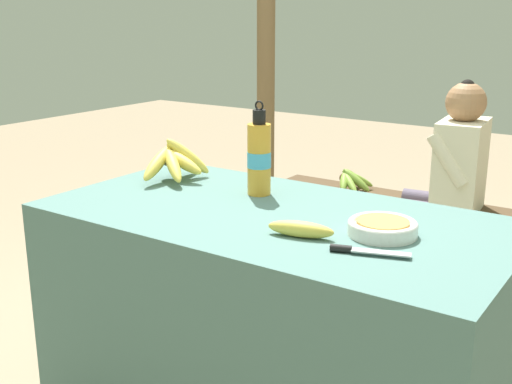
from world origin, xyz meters
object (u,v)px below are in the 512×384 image
object	(u,v)px
banana_bunch_ripe	(175,160)
wooden_bench	(428,217)
banana_bunch_green	(351,180)
knife	(358,250)
support_post_near	(266,44)
water_bottle	(259,157)
seated_vendor	(449,173)
loose_banana_front	(301,229)
serving_bowl	(382,227)

from	to	relation	value
banana_bunch_ripe	wooden_bench	bearing A→B (deg)	68.05
banana_bunch_green	knife	bearing A→B (deg)	-63.72
support_post_near	banana_bunch_ripe	bearing A→B (deg)	-68.17
water_bottle	knife	bearing A→B (deg)	-31.58
support_post_near	knife	bearing A→B (deg)	-50.84
water_bottle	seated_vendor	xyz separation A→B (m)	(0.26, 1.24, -0.27)
loose_banana_front	banana_bunch_green	distance (m)	1.71
loose_banana_front	wooden_bench	distance (m)	1.63
banana_bunch_ripe	support_post_near	xyz separation A→B (m)	(-0.61, 1.53, 0.34)
seated_vendor	banana_bunch_green	xyz separation A→B (m)	(-0.53, 0.04, -0.12)
banana_bunch_ripe	seated_vendor	world-z (taller)	seated_vendor
support_post_near	seated_vendor	bearing A→B (deg)	-12.59
wooden_bench	seated_vendor	size ratio (longest dim) A/B	1.61
serving_bowl	banana_bunch_green	bearing A→B (deg)	118.66
banana_bunch_ripe	wooden_bench	distance (m)	1.47
serving_bowl	support_post_near	xyz separation A→B (m)	(-1.49, 1.67, 0.39)
water_bottle	banana_bunch_green	size ratio (longest dim) A/B	1.07
wooden_bench	support_post_near	bearing A→B (deg)	168.14
loose_banana_front	banana_bunch_green	xyz separation A→B (m)	(-0.60, 1.57, -0.29)
knife	wooden_bench	xyz separation A→B (m)	(-0.36, 1.59, -0.41)
loose_banana_front	wooden_bench	xyz separation A→B (m)	(-0.17, 1.57, -0.42)
water_bottle	banana_bunch_green	distance (m)	1.36
serving_bowl	loose_banana_front	bearing A→B (deg)	-142.26
banana_bunch_ripe	knife	distance (m)	0.93
wooden_bench	seated_vendor	xyz separation A→B (m)	(0.10, -0.04, 0.25)
serving_bowl	loose_banana_front	size ratio (longest dim) A/B	1.00
water_bottle	support_post_near	size ratio (longest dim) A/B	0.14
banana_bunch_ripe	loose_banana_front	distance (m)	0.75
serving_bowl	wooden_bench	world-z (taller)	serving_bowl
banana_bunch_ripe	wooden_bench	world-z (taller)	banana_bunch_ripe
banana_bunch_ripe	banana_bunch_green	size ratio (longest dim) A/B	1.05
water_bottle	banana_bunch_green	xyz separation A→B (m)	(-0.27, 1.28, -0.39)
banana_bunch_ripe	support_post_near	distance (m)	1.68
serving_bowl	support_post_near	distance (m)	2.27
seated_vendor	banana_bunch_ripe	bearing A→B (deg)	57.49
wooden_bench	banana_bunch_green	bearing A→B (deg)	179.56
banana_bunch_ripe	loose_banana_front	xyz separation A→B (m)	(0.69, -0.28, -0.05)
knife	wooden_bench	world-z (taller)	knife
knife	support_post_near	bearing A→B (deg)	110.77
loose_banana_front	wooden_bench	bearing A→B (deg)	96.34
banana_bunch_green	support_post_near	world-z (taller)	support_post_near
wooden_bench	support_post_near	xyz separation A→B (m)	(-1.13, 0.24, 0.81)
loose_banana_front	water_bottle	bearing A→B (deg)	138.85
banana_bunch_ripe	serving_bowl	size ratio (longest dim) A/B	1.62
wooden_bench	support_post_near	world-z (taller)	support_post_near
water_bottle	support_post_near	bearing A→B (deg)	122.72
wooden_bench	support_post_near	distance (m)	1.41
serving_bowl	seated_vendor	size ratio (longest dim) A/B	0.18
serving_bowl	seated_vendor	distance (m)	1.42
serving_bowl	banana_bunch_green	distance (m)	1.66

